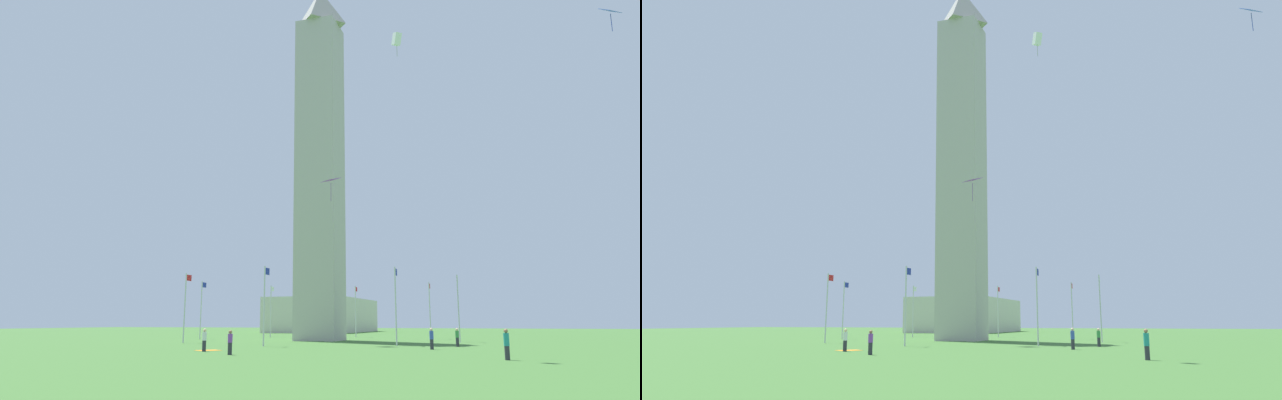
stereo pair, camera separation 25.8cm
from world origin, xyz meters
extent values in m
plane|color=#3D6B2D|center=(0.00, 0.00, 0.00)|extent=(260.00, 260.00, 0.00)
cube|color=#B7B2A8|center=(0.00, 0.00, 20.07)|extent=(5.02, 5.02, 40.14)
pyramid|color=#A5A097|center=(0.00, 0.00, 42.88)|extent=(5.02, 5.02, 5.47)
cylinder|color=silver|center=(16.01, 0.00, 3.63)|extent=(0.14, 0.14, 7.26)
cube|color=red|center=(16.56, 0.00, 6.81)|extent=(1.00, 0.03, 0.64)
cylinder|color=silver|center=(11.32, 11.32, 3.63)|extent=(0.14, 0.14, 7.26)
cube|color=white|center=(11.87, 11.32, 6.81)|extent=(1.00, 0.03, 0.64)
cylinder|color=silver|center=(0.00, 16.01, 3.63)|extent=(0.14, 0.14, 7.26)
cube|color=#1E2D99|center=(0.55, 16.01, 6.81)|extent=(1.00, 0.03, 0.64)
cylinder|color=silver|center=(-11.32, 11.32, 3.63)|extent=(0.14, 0.14, 7.26)
cube|color=red|center=(-10.77, 11.32, 6.81)|extent=(1.00, 0.03, 0.64)
cylinder|color=silver|center=(-16.01, 0.00, 3.63)|extent=(0.14, 0.14, 7.26)
cube|color=#1E2D99|center=(-15.46, 0.00, 6.81)|extent=(1.00, 0.03, 0.64)
cylinder|color=silver|center=(-11.32, -11.32, 3.63)|extent=(0.14, 0.14, 7.26)
cube|color=#1E2D99|center=(-10.77, -11.32, 6.81)|extent=(1.00, 0.03, 0.64)
cylinder|color=silver|center=(0.00, -16.01, 3.63)|extent=(0.14, 0.14, 7.26)
cube|color=white|center=(0.55, -16.01, 6.81)|extent=(1.00, 0.03, 0.64)
cylinder|color=silver|center=(11.32, -11.32, 3.63)|extent=(0.14, 0.14, 7.26)
cube|color=red|center=(11.87, -11.32, 6.81)|extent=(1.00, 0.03, 0.64)
cylinder|color=#2D2D38|center=(-25.88, 0.38, 0.40)|extent=(0.29, 0.29, 0.80)
cylinder|color=white|center=(-25.88, 0.38, 1.12)|extent=(0.32, 0.32, 0.63)
sphere|color=beige|center=(-25.88, 0.38, 1.55)|extent=(0.24, 0.24, 0.24)
cylinder|color=#2D2D38|center=(-11.43, -16.81, 0.40)|extent=(0.29, 0.29, 0.80)
cylinder|color=#388C47|center=(-11.43, -16.81, 1.09)|extent=(0.32, 0.32, 0.58)
sphere|color=beige|center=(-11.43, -16.81, 1.50)|extent=(0.24, 0.24, 0.24)
cylinder|color=#2D2D38|center=(-29.09, -3.45, 0.40)|extent=(0.29, 0.29, 0.80)
cylinder|color=purple|center=(-29.09, -3.45, 1.09)|extent=(0.32, 0.32, 0.59)
sphere|color=#936B4C|center=(-29.09, -3.45, 1.51)|extent=(0.24, 0.24, 0.24)
cylinder|color=#2D2D38|center=(-17.35, -15.35, 0.40)|extent=(0.29, 0.29, 0.80)
cylinder|color=#3851B2|center=(-17.35, -15.35, 1.13)|extent=(0.32, 0.32, 0.66)
sphere|color=beige|center=(-17.35, -15.35, 1.58)|extent=(0.24, 0.24, 0.24)
cylinder|color=#2D2D38|center=(-28.65, -21.25, 0.40)|extent=(0.29, 0.29, 0.80)
cylinder|color=teal|center=(-28.65, -21.25, 1.17)|extent=(0.32, 0.32, 0.74)
sphere|color=#936B4C|center=(-28.65, -21.25, 1.66)|extent=(0.24, 0.24, 0.24)
cube|color=white|center=(-25.76, -14.82, 22.91)|extent=(0.91, 0.88, 1.02)
cylinder|color=#A7A7A7|center=(-25.76, -14.82, 22.11)|extent=(0.04, 0.04, 1.21)
cube|color=purple|center=(-10.24, -4.67, 16.55)|extent=(2.17, 2.18, 0.47)
cylinder|color=#67278E|center=(-10.24, -4.67, 15.27)|extent=(0.04, 0.04, 1.92)
cube|color=blue|center=(-24.46, -29.47, 23.19)|extent=(1.41, 1.44, 0.64)
cylinder|color=#233C9D|center=(-24.46, -29.47, 22.30)|extent=(0.04, 0.04, 1.33)
cube|color=beige|center=(52.87, 17.03, 3.46)|extent=(29.47, 16.52, 6.92)
cube|color=orange|center=(-24.25, 0.97, 0.01)|extent=(2.28, 2.19, 0.01)
camera|label=1|loc=(-64.32, -21.84, 2.20)|focal=31.69mm
camera|label=2|loc=(-64.24, -22.09, 2.20)|focal=31.69mm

